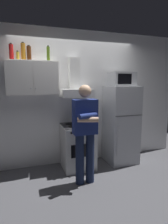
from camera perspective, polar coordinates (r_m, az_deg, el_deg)
ground_plane at (r=3.70m, az=0.00°, el=-17.88°), size 7.00×7.00×0.00m
back_wall_tiled at (r=3.89m, az=-2.80°, el=4.24°), size 4.80×0.10×2.70m
upper_cabinet at (r=3.51m, az=-15.52°, el=9.95°), size 0.90×0.37×0.60m
stove_oven at (r=3.73m, az=-1.97°, el=-10.39°), size 0.60×0.62×0.87m
range_hood at (r=3.64m, az=-2.64°, el=7.82°), size 0.60×0.44×0.75m
refrigerator at (r=3.99m, az=11.21°, el=-3.78°), size 0.60×0.62×1.60m
microwave at (r=3.91m, az=11.50°, el=9.82°), size 0.48×0.37×0.28m
person_standing at (r=3.03m, az=0.34°, el=-5.77°), size 0.38×0.33×1.64m
bottle_spice_jar at (r=3.51m, az=-19.61°, el=15.85°), size 0.05×0.05×0.16m
bottle_liquor_amber at (r=3.58m, az=-18.07°, el=17.06°), size 0.08×0.08×0.31m
bottle_olive_oil at (r=3.57m, az=-10.86°, el=17.04°), size 0.06×0.06×0.27m
bottle_rum_dark at (r=3.57m, az=-16.44°, el=16.76°), size 0.08×0.08×0.27m
bottle_soda_red at (r=3.56m, az=-21.33°, el=16.68°), size 0.07×0.07×0.28m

